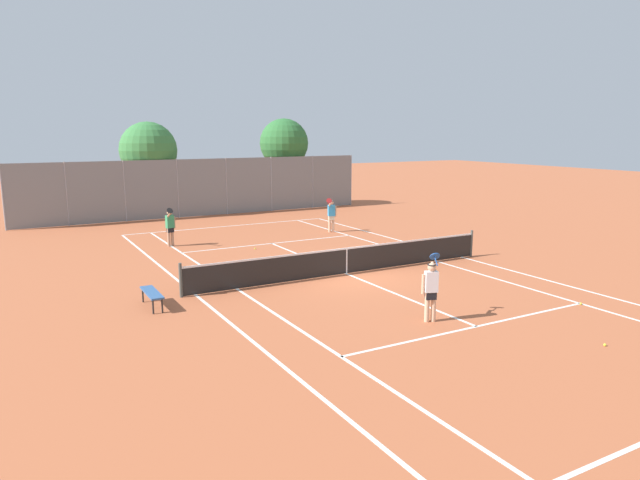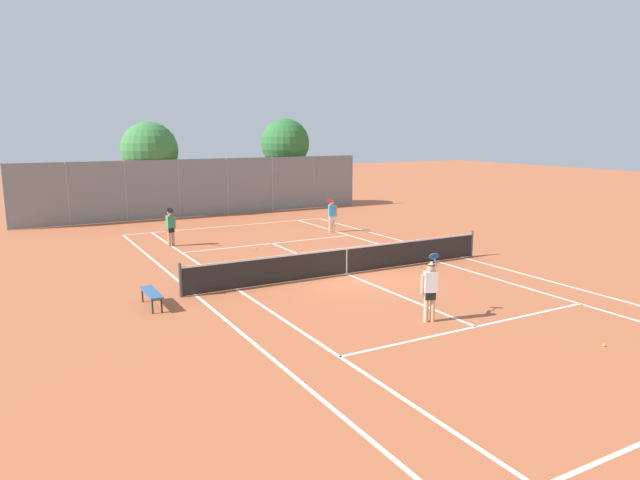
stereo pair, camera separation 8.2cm
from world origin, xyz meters
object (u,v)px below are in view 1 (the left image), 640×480
at_px(player_far_right, 331,214).
at_px(loose_tennis_ball_2, 581,304).
at_px(loose_tennis_ball_1, 255,249).
at_px(player_far_left, 170,226).
at_px(player_near_side, 431,288).
at_px(courtside_bench, 152,294).
at_px(loose_tennis_ball_4, 254,282).
at_px(loose_tennis_ball_0, 318,274).
at_px(loose_tennis_ball_3, 605,345).
at_px(tree_behind_left, 147,152).
at_px(tennis_net, 347,260).
at_px(tree_behind_right, 284,144).

height_order(player_far_right, loose_tennis_ball_2, player_far_right).
bearing_deg(loose_tennis_ball_1, player_far_left, 140.65).
height_order(player_near_side, player_far_right, same).
height_order(player_near_side, courtside_bench, player_near_side).
bearing_deg(courtside_bench, loose_tennis_ball_1, 46.70).
relative_size(player_near_side, loose_tennis_ball_4, 26.88).
height_order(loose_tennis_ball_0, loose_tennis_ball_3, same).
relative_size(loose_tennis_ball_4, tree_behind_left, 0.01).
xyz_separation_m(player_far_left, courtside_bench, (-2.83, -8.60, -0.52)).
xyz_separation_m(loose_tennis_ball_1, tree_behind_left, (-1.59, 12.28, 3.75)).
relative_size(tennis_net, loose_tennis_ball_2, 181.82).
height_order(tennis_net, loose_tennis_ball_0, tennis_net).
bearing_deg(tennis_net, loose_tennis_ball_3, -79.52).
height_order(player_far_right, loose_tennis_ball_1, player_far_right).
bearing_deg(player_far_right, loose_tennis_ball_3, -97.62).
bearing_deg(tree_behind_right, courtside_bench, -125.42).
height_order(loose_tennis_ball_0, tree_behind_right, tree_behind_right).
height_order(player_far_right, loose_tennis_ball_4, player_far_right).
distance_m(loose_tennis_ball_2, loose_tennis_ball_3, 3.39).
bearing_deg(loose_tennis_ball_2, tree_behind_right, 84.85).
height_order(tennis_net, loose_tennis_ball_1, tennis_net).
height_order(tennis_net, tree_behind_left, tree_behind_left).
xyz_separation_m(tree_behind_left, tree_behind_right, (8.99, 0.12, 0.37)).
distance_m(loose_tennis_ball_3, courtside_bench, 11.97).
bearing_deg(loose_tennis_ball_0, tennis_net, -17.62).
bearing_deg(tennis_net, tree_behind_right, 70.86).
height_order(player_near_side, loose_tennis_ball_2, player_near_side).
bearing_deg(tree_behind_right, tennis_net, -109.14).
relative_size(tennis_net, player_far_right, 6.76).
relative_size(loose_tennis_ball_0, tree_behind_right, 0.01).
xyz_separation_m(player_far_left, loose_tennis_ball_3, (5.78, -16.91, -0.89)).
bearing_deg(loose_tennis_ball_1, loose_tennis_ball_0, -88.23).
bearing_deg(tree_behind_right, player_far_right, -102.97).
bearing_deg(loose_tennis_ball_2, player_near_side, 168.06).
distance_m(loose_tennis_ball_1, loose_tennis_ball_2, 13.14).
xyz_separation_m(loose_tennis_ball_0, tree_behind_left, (-1.76, 17.54, 3.75)).
bearing_deg(loose_tennis_ball_4, tennis_net, -8.38).
height_order(loose_tennis_ball_2, loose_tennis_ball_4, same).
relative_size(loose_tennis_ball_2, courtside_bench, 0.04).
xyz_separation_m(player_near_side, loose_tennis_ball_4, (-2.56, 5.97, -0.89)).
relative_size(loose_tennis_ball_0, courtside_bench, 0.04).
bearing_deg(player_far_right, loose_tennis_ball_1, -157.65).
distance_m(loose_tennis_ball_0, tree_behind_left, 18.02).
relative_size(player_far_left, loose_tennis_ball_1, 26.88).
relative_size(loose_tennis_ball_3, tree_behind_right, 0.01).
height_order(loose_tennis_ball_3, loose_tennis_ball_4, same).
bearing_deg(player_far_left, tree_behind_right, 43.84).
height_order(loose_tennis_ball_0, tree_behind_left, tree_behind_left).
xyz_separation_m(loose_tennis_ball_3, loose_tennis_ball_4, (-5.00, 9.40, 0.00)).
relative_size(player_far_right, loose_tennis_ball_3, 26.88).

